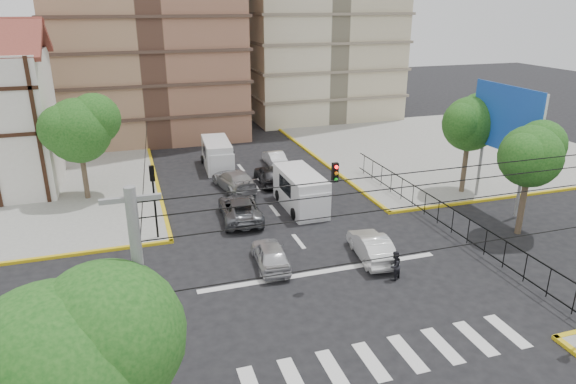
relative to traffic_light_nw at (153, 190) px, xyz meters
name	(u,v)px	position (x,y,z in m)	size (l,w,h in m)	color
ground	(331,283)	(7.80, -7.80, -3.11)	(160.00, 160.00, 0.00)	black
sidewalk_ne	(445,148)	(27.80, 12.20, -3.04)	(26.00, 26.00, 0.15)	gray
crosswalk_stripes	(390,357)	(7.80, -13.80, -3.11)	(12.00, 2.40, 0.01)	silver
stop_line	(322,272)	(7.80, -6.60, -3.11)	(13.00, 0.40, 0.01)	silver
park_fence	(437,225)	(16.80, -3.30, -3.11)	(0.10, 22.50, 1.66)	black
billboard	(506,120)	(22.25, -1.80, 2.89)	(0.36, 6.20, 8.10)	slate
tree_sw_near	(62,370)	(-3.10, -17.79, 2.16)	(5.63, 4.60, 7.57)	#473828
tree_park_a	(532,153)	(20.88, -5.79, 1.90)	(4.41, 3.60, 6.83)	#473828
tree_park_c	(471,121)	(21.89, 1.21, 2.22)	(4.65, 3.80, 7.25)	#473828
tree_tudor	(79,127)	(-4.10, 8.21, 2.11)	(5.39, 4.40, 7.43)	#473828
traffic_light_nw	(153,190)	(0.00, 0.00, 0.00)	(0.28, 0.22, 4.40)	black
traffic_light_hanging	(354,184)	(7.80, -9.84, 2.79)	(18.00, 9.12, 0.92)	black
utility_pole_sw	(147,346)	(-1.20, -16.80, 1.65)	(1.40, 0.28, 9.00)	slate
van_right_lane	(302,192)	(9.63, 1.84, -1.89)	(2.32, 5.59, 2.51)	silver
van_left_lane	(218,156)	(5.92, 12.50, -1.96)	(2.38, 5.37, 2.37)	silver
car_silver_front_left	(270,254)	(5.42, -5.14, -2.43)	(1.62, 4.03, 1.37)	silver
car_white_front_right	(371,246)	(10.86, -6.02, -2.40)	(1.51, 4.34, 1.43)	white
car_grey_mid_left	(240,209)	(5.30, 1.49, -2.38)	(2.42, 5.24, 1.46)	#5A5C61
car_silver_rear_left	(234,180)	(6.15, 7.16, -2.37)	(2.08, 5.11, 1.48)	#ACACB1
car_darkgrey_mid_right	(269,175)	(8.96, 7.53, -2.38)	(1.73, 4.31, 1.47)	black
car_white_rear_right	(274,158)	(10.72, 12.12, -2.48)	(1.34, 3.86, 1.27)	white
pedestrian_crosswalk	(395,266)	(10.93, -8.42, -2.34)	(0.75, 0.59, 1.55)	black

